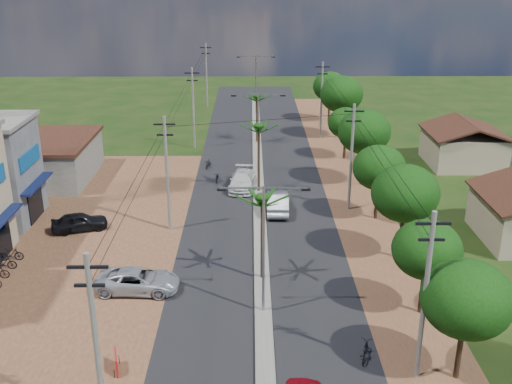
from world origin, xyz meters
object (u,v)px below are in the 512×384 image
moto_rider_east (365,351)px  roadside_sign (116,363)px  car_silver_mid (278,202)px  car_parked_silver (138,281)px  car_parked_dark (80,222)px  car_white_far (242,181)px

moto_rider_east → roadside_sign: size_ratio=1.41×
car_silver_mid → moto_rider_east: (3.70, -20.01, -0.37)m
car_silver_mid → car_parked_silver: bearing=55.8°
car_silver_mid → roadside_sign: car_silver_mid is taller
car_parked_dark → roadside_sign: (6.42, -17.19, -0.19)m
car_white_far → car_parked_silver: size_ratio=1.00×
car_parked_silver → moto_rider_east: size_ratio=2.99×
car_parked_dark → roadside_sign: size_ratio=3.39×
roadside_sign → moto_rider_east: bearing=-11.0°
moto_rider_east → roadside_sign: (-12.71, -0.92, 0.06)m
car_white_far → car_parked_dark: bearing=-137.9°
car_silver_mid → car_parked_dark: 15.88m
car_parked_silver → car_parked_dark: size_ratio=1.24×
car_silver_mid → car_parked_silver: size_ratio=0.96×
car_parked_silver → roadside_sign: 7.95m
car_white_far → roadside_sign: (-6.01, -26.39, -0.24)m
car_silver_mid → moto_rider_east: car_silver_mid is taller
car_silver_mid → car_white_far: 6.23m
car_parked_dark → roadside_sign: car_parked_dark is taller
car_parked_silver → moto_rider_east: car_parked_silver is taller
car_white_far → roadside_sign: size_ratio=4.23×
car_silver_mid → moto_rider_east: size_ratio=2.88×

